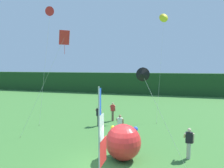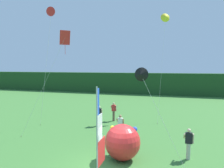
{
  "view_description": "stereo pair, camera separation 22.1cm",
  "coord_description": "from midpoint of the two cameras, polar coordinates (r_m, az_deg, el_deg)",
  "views": [
    {
      "loc": [
        2.98,
        -9.32,
        5.07
      ],
      "look_at": [
        -0.56,
        3.52,
        3.94
      ],
      "focal_mm": 32.79,
      "sensor_mm": 36.0,
      "label": 1
    },
    {
      "loc": [
        3.19,
        -9.26,
        5.07
      ],
      "look_at": [
        -0.56,
        3.52,
        3.94
      ],
      "focal_mm": 32.79,
      "sensor_mm": 36.0,
      "label": 2
    }
  ],
  "objects": [
    {
      "name": "kite_red_diamond_0",
      "position": [
        15.77,
        -13.01,
        11.48
      ],
      "size": [
        3.13,
        2.14,
        7.71
      ],
      "color": "brown",
      "rests_on": "ground"
    },
    {
      "name": "kite_yellow_delta_1",
      "position": [
        22.31,
        15.02,
        17.54
      ],
      "size": [
        1.05,
        3.97,
        10.54
      ],
      "color": "brown",
      "rests_on": "ground"
    },
    {
      "name": "kite_red_delta_3",
      "position": [
        18.56,
        -16.23,
        18.66
      ],
      "size": [
        1.58,
        0.56,
        10.0
      ],
      "color": "brown",
      "rests_on": "ground"
    },
    {
      "name": "banner_flag",
      "position": [
        9.03,
        -2.79,
        -14.69
      ],
      "size": [
        0.06,
        1.03,
        4.27
      ],
      "color": "#B7B7BC",
      "rests_on": "ground"
    },
    {
      "name": "distant_treeline",
      "position": [
        38.5,
        11.72,
        0.11
      ],
      "size": [
        80.0,
        2.4,
        3.89
      ],
      "primitive_type": "cube",
      "color": "#1E421E",
      "rests_on": "ground"
    },
    {
      "name": "kite_black_delta_2",
      "position": [
        9.34,
        8.79,
        2.54
      ],
      "size": [
        2.55,
        0.64,
        5.05
      ],
      "color": "brown",
      "rests_on": "ground"
    },
    {
      "name": "person_near_banner",
      "position": [
        15.11,
        2.75,
        -11.36
      ],
      "size": [
        0.55,
        0.48,
        1.59
      ],
      "color": "#2D334C",
      "rests_on": "ground"
    },
    {
      "name": "person_far_left",
      "position": [
        19.23,
        0.8,
        -7.58
      ],
      "size": [
        0.55,
        0.48,
        1.73
      ],
      "color": "brown",
      "rests_on": "ground"
    },
    {
      "name": "person_far_right",
      "position": [
        17.71,
        -3.18,
        -8.66
      ],
      "size": [
        0.55,
        0.48,
        1.74
      ],
      "color": "black",
      "rests_on": "ground"
    },
    {
      "name": "person_mid_field",
      "position": [
        12.37,
        21.07,
        -15.08
      ],
      "size": [
        0.55,
        0.48,
        1.72
      ],
      "color": "#B7B2A3",
      "rests_on": "ground"
    },
    {
      "name": "inflatable_balloon",
      "position": [
        11.57,
        3.52,
        -15.83
      ],
      "size": [
        1.95,
        1.95,
        1.95
      ],
      "color": "red",
      "rests_on": "ground"
    }
  ]
}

